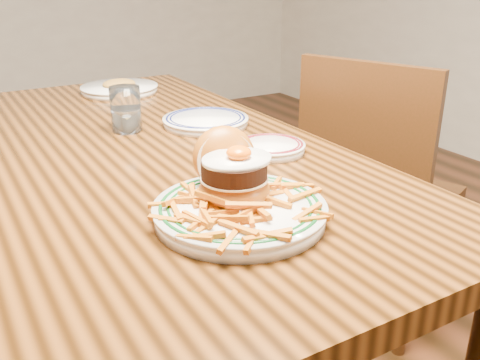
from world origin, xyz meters
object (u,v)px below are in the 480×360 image
table (142,181)px  chair_right (374,189)px  main_plate (237,195)px  side_plate (271,147)px

table → chair_right: (0.77, -0.03, -0.17)m
main_plate → side_plate: (0.24, 0.25, -0.03)m
chair_right → side_plate: 0.60m
main_plate → table: bearing=106.6°
chair_right → side_plate: chair_right is taller
table → side_plate: (0.25, -0.19, 0.10)m
table → side_plate: size_ratio=9.94×
chair_right → table: bearing=-24.2°
main_plate → chair_right: bearing=43.6°
chair_right → main_plate: bearing=7.0°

